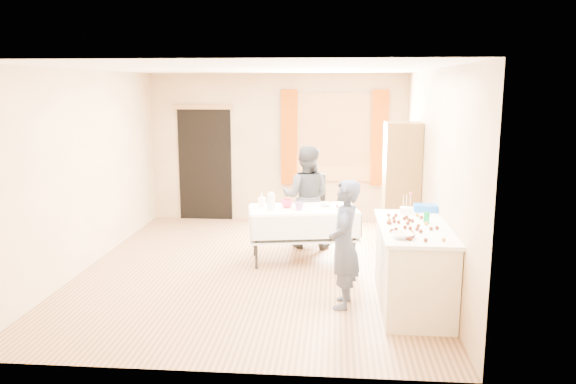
# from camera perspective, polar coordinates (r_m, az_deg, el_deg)

# --- Properties ---
(floor) EXTENTS (4.50, 5.50, 0.02)m
(floor) POSITION_cam_1_polar(r_m,az_deg,el_deg) (7.55, -3.24, -7.82)
(floor) COLOR #9E7047
(floor) RESTS_ON ground
(ceiling) EXTENTS (4.50, 5.50, 0.02)m
(ceiling) POSITION_cam_1_polar(r_m,az_deg,el_deg) (7.15, -3.46, 12.49)
(ceiling) COLOR white
(ceiling) RESTS_ON floor
(wall_back) EXTENTS (4.50, 0.02, 2.60)m
(wall_back) POSITION_cam_1_polar(r_m,az_deg,el_deg) (9.95, -1.10, 4.48)
(wall_back) COLOR tan
(wall_back) RESTS_ON floor
(wall_front) EXTENTS (4.50, 0.02, 2.60)m
(wall_front) POSITION_cam_1_polar(r_m,az_deg,el_deg) (4.57, -8.22, -3.22)
(wall_front) COLOR tan
(wall_front) RESTS_ON floor
(wall_left) EXTENTS (0.02, 5.50, 2.60)m
(wall_left) POSITION_cam_1_polar(r_m,az_deg,el_deg) (7.88, -19.86, 2.15)
(wall_left) COLOR tan
(wall_left) RESTS_ON floor
(wall_right) EXTENTS (0.02, 5.50, 2.60)m
(wall_right) POSITION_cam_1_polar(r_m,az_deg,el_deg) (7.27, 14.59, 1.77)
(wall_right) COLOR tan
(wall_right) RESTS_ON floor
(window_frame) EXTENTS (1.32, 0.06, 1.52)m
(window_frame) POSITION_cam_1_polar(r_m,az_deg,el_deg) (9.84, 4.70, 5.54)
(window_frame) COLOR olive
(window_frame) RESTS_ON wall_back
(window_pane) EXTENTS (1.20, 0.02, 1.40)m
(window_pane) POSITION_cam_1_polar(r_m,az_deg,el_deg) (9.82, 4.70, 5.53)
(window_pane) COLOR white
(window_pane) RESTS_ON wall_back
(curtain_left) EXTENTS (0.28, 0.06, 1.65)m
(curtain_left) POSITION_cam_1_polar(r_m,az_deg,el_deg) (9.82, 0.12, 5.57)
(curtain_left) COLOR #933B04
(curtain_left) RESTS_ON wall_back
(curtain_right) EXTENTS (0.28, 0.06, 1.65)m
(curtain_right) POSITION_cam_1_polar(r_m,az_deg,el_deg) (9.82, 9.27, 5.42)
(curtain_right) COLOR #933B04
(curtain_right) RESTS_ON wall_back
(doorway) EXTENTS (0.95, 0.04, 2.00)m
(doorway) POSITION_cam_1_polar(r_m,az_deg,el_deg) (10.18, -8.42, 2.80)
(doorway) COLOR black
(doorway) RESTS_ON floor
(door_lintel) EXTENTS (1.05, 0.06, 0.08)m
(door_lintel) POSITION_cam_1_polar(r_m,az_deg,el_deg) (10.06, -8.63, 8.54)
(door_lintel) COLOR olive
(door_lintel) RESTS_ON wall_back
(cabinet) EXTENTS (0.50, 0.60, 1.87)m
(cabinet) POSITION_cam_1_polar(r_m,az_deg,el_deg) (8.35, 11.41, 0.52)
(cabinet) COLOR brown
(cabinet) RESTS_ON floor
(counter) EXTENTS (0.76, 1.60, 0.91)m
(counter) POSITION_cam_1_polar(r_m,az_deg,el_deg) (6.32, 12.59, -7.38)
(counter) COLOR beige
(counter) RESTS_ON floor
(party_table) EXTENTS (1.59, 1.01, 0.75)m
(party_table) POSITION_cam_1_polar(r_m,az_deg,el_deg) (7.73, 1.54, -3.82)
(party_table) COLOR black
(party_table) RESTS_ON floor
(chair) EXTENTS (0.47, 0.47, 1.03)m
(chair) POSITION_cam_1_polar(r_m,az_deg,el_deg) (8.81, 2.27, -2.93)
(chair) COLOR black
(chair) RESTS_ON floor
(girl) EXTENTS (0.58, 0.44, 1.41)m
(girl) POSITION_cam_1_polar(r_m,az_deg,el_deg) (6.12, 5.73, -5.29)
(girl) COLOR #2D344B
(girl) RESTS_ON floor
(woman) EXTENTS (0.87, 0.74, 1.53)m
(woman) POSITION_cam_1_polar(r_m,az_deg,el_deg) (8.33, 1.86, -0.51)
(woman) COLOR black
(woman) RESTS_ON floor
(soda_can) EXTENTS (0.08, 0.08, 0.12)m
(soda_can) POSITION_cam_1_polar(r_m,az_deg,el_deg) (6.33, 13.90, -2.54)
(soda_can) COLOR #019243
(soda_can) RESTS_ON counter
(mixing_bowl) EXTENTS (0.27, 0.27, 0.05)m
(mixing_bowl) POSITION_cam_1_polar(r_m,az_deg,el_deg) (5.67, 11.54, -4.36)
(mixing_bowl) COLOR white
(mixing_bowl) RESTS_ON counter
(foam_block) EXTENTS (0.16, 0.12, 0.08)m
(foam_block) POSITION_cam_1_polar(r_m,az_deg,el_deg) (6.73, 11.93, -1.87)
(foam_block) COLOR white
(foam_block) RESTS_ON counter
(blue_basket) EXTENTS (0.31, 0.22, 0.08)m
(blue_basket) POSITION_cam_1_polar(r_m,az_deg,el_deg) (6.92, 13.88, -1.59)
(blue_basket) COLOR blue
(blue_basket) RESTS_ON counter
(pitcher) EXTENTS (0.12, 0.12, 0.22)m
(pitcher) POSITION_cam_1_polar(r_m,az_deg,el_deg) (7.50, -1.73, -1.03)
(pitcher) COLOR silver
(pitcher) RESTS_ON party_table
(cup_red) EXTENTS (0.23, 0.23, 0.12)m
(cup_red) POSITION_cam_1_polar(r_m,az_deg,el_deg) (7.66, -0.12, -1.17)
(cup_red) COLOR #DD2749
(cup_red) RESTS_ON party_table
(cup_rainbow) EXTENTS (0.12, 0.12, 0.11)m
(cup_rainbow) POSITION_cam_1_polar(r_m,az_deg,el_deg) (7.51, 1.12, -1.45)
(cup_rainbow) COLOR red
(cup_rainbow) RESTS_ON party_table
(small_bowl) EXTENTS (0.21, 0.21, 0.05)m
(small_bowl) POSITION_cam_1_polar(r_m,az_deg,el_deg) (7.78, 3.80, -1.24)
(small_bowl) COLOR white
(small_bowl) RESTS_ON party_table
(pastry_tray) EXTENTS (0.31, 0.24, 0.02)m
(pastry_tray) POSITION_cam_1_polar(r_m,az_deg,el_deg) (7.65, 5.61, -1.61)
(pastry_tray) COLOR white
(pastry_tray) RESTS_ON party_table
(bottle) EXTENTS (0.10, 0.10, 0.19)m
(bottle) POSITION_cam_1_polar(r_m,az_deg,el_deg) (7.74, -2.68, -0.79)
(bottle) COLOR white
(bottle) RESTS_ON party_table
(cake_balls) EXTENTS (0.53, 1.12, 0.04)m
(cake_balls) POSITION_cam_1_polar(r_m,az_deg,el_deg) (6.11, 12.14, -3.34)
(cake_balls) COLOR #3F2314
(cake_balls) RESTS_ON counter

